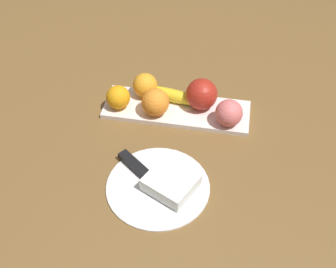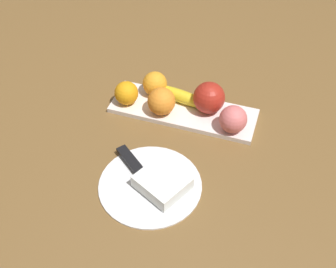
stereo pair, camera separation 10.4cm
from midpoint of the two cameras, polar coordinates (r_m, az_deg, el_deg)
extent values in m
plane|color=brown|center=(1.15, 3.60, 2.34)|extent=(2.40, 2.40, 0.00)
cube|color=white|center=(1.16, 4.58, 2.90)|extent=(0.38, 0.12, 0.01)
sphere|color=#A9261A|center=(1.13, 8.02, 4.59)|extent=(0.08, 0.08, 0.08)
ellipsoid|color=gold|center=(1.16, 4.44, 4.77)|extent=(0.18, 0.07, 0.03)
sphere|color=orange|center=(1.12, 1.81, 4.16)|extent=(0.07, 0.07, 0.07)
sphere|color=orange|center=(1.15, -2.88, 5.24)|extent=(0.06, 0.06, 0.06)
sphere|color=orange|center=(1.18, 0.82, 6.47)|extent=(0.07, 0.07, 0.07)
sphere|color=#DD6B6B|center=(1.09, 11.22, 1.77)|extent=(0.07, 0.07, 0.07)
cylinder|color=white|center=(0.99, 0.68, -6.77)|extent=(0.23, 0.23, 0.01)
cube|color=white|center=(0.97, 2.34, -6.47)|extent=(0.13, 0.13, 0.03)
cube|color=silver|center=(0.99, -0.22, -5.88)|extent=(0.13, 0.11, 0.00)
cube|color=black|center=(1.02, -2.08, -3.53)|extent=(0.09, 0.07, 0.01)
camera|label=1|loc=(0.05, -87.13, 2.92)|focal=46.71mm
camera|label=2|loc=(0.05, 92.87, -2.92)|focal=46.71mm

